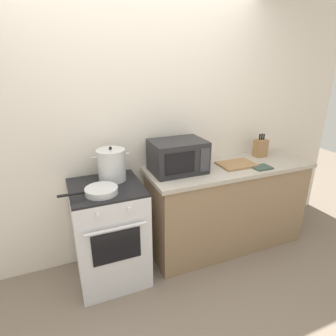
{
  "coord_description": "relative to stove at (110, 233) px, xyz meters",
  "views": [
    {
      "loc": [
        -0.68,
        -1.58,
        1.9
      ],
      "look_at": [
        0.22,
        0.6,
        1.0
      ],
      "focal_mm": 30.03,
      "sensor_mm": 36.0,
      "label": 1
    }
  ],
  "objects": [
    {
      "name": "frying_pan",
      "position": [
        -0.06,
        -0.13,
        0.48
      ],
      "size": [
        0.46,
        0.26,
        0.05
      ],
      "color": "silver",
      "rests_on": "stove"
    },
    {
      "name": "oven_mitt",
      "position": [
        1.49,
        -0.16,
        0.47
      ],
      "size": [
        0.18,
        0.14,
        0.02
      ],
      "primitive_type": "cube",
      "color": "#384C42",
      "rests_on": "countertop_right"
    },
    {
      "name": "lower_cabinet_right",
      "position": [
        1.25,
        0.02,
        -0.02
      ],
      "size": [
        1.64,
        0.56,
        0.88
      ],
      "primitive_type": "cube",
      "color": "#8C7051",
      "rests_on": "ground_plane"
    },
    {
      "name": "stove",
      "position": [
        0.0,
        0.0,
        0.0
      ],
      "size": [
        0.6,
        0.64,
        0.92
      ],
      "color": "silver",
      "rests_on": "ground_plane"
    },
    {
      "name": "ground_plane",
      "position": [
        0.35,
        -0.6,
        -0.46
      ],
      "size": [
        10.0,
        10.0,
        0.0
      ],
      "primitive_type": "plane",
      "color": "#7A6B5B"
    },
    {
      "name": "cutting_board",
      "position": [
        1.31,
        0.0,
        0.47
      ],
      "size": [
        0.36,
        0.26,
        0.02
      ],
      "primitive_type": "cube",
      "color": "#997047",
      "rests_on": "countertop_right"
    },
    {
      "name": "stock_pot",
      "position": [
        0.08,
        0.11,
        0.6
      ],
      "size": [
        0.33,
        0.24,
        0.31
      ],
      "color": "silver",
      "rests_on": "stove"
    },
    {
      "name": "knife_block",
      "position": [
        1.71,
        0.14,
        0.56
      ],
      "size": [
        0.13,
        0.1,
        0.26
      ],
      "color": "#997047",
      "rests_on": "countertop_right"
    },
    {
      "name": "microwave",
      "position": [
        0.7,
        0.08,
        0.61
      ],
      "size": [
        0.5,
        0.37,
        0.3
      ],
      "color": "#232326",
      "rests_on": "countertop_right"
    },
    {
      "name": "countertop_right",
      "position": [
        1.25,
        0.02,
        0.44
      ],
      "size": [
        1.7,
        0.6,
        0.04
      ],
      "primitive_type": "cube",
      "color": "#ADA393",
      "rests_on": "lower_cabinet_right"
    },
    {
      "name": "back_wall",
      "position": [
        0.65,
        0.37,
        0.79
      ],
      "size": [
        4.4,
        0.1,
        2.5
      ],
      "primitive_type": "cube",
      "color": "silver",
      "rests_on": "ground_plane"
    }
  ]
}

